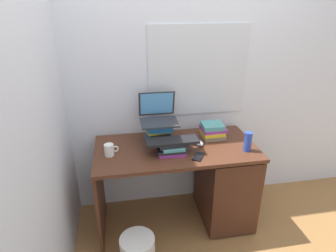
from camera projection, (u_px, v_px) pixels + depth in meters
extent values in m
plane|color=olive|center=(175.00, 219.00, 2.69)|extent=(6.00, 6.00, 0.00)
cube|color=silver|center=(168.00, 75.00, 2.51)|extent=(6.00, 0.05, 2.60)
cube|color=silver|center=(199.00, 71.00, 2.51)|extent=(0.90, 0.01, 0.80)
cube|color=silver|center=(50.00, 93.00, 2.02)|extent=(0.05, 6.00, 2.60)
cube|color=#4C2819|center=(176.00, 148.00, 2.38)|extent=(1.35, 0.67, 0.03)
cube|color=#4C2819|center=(100.00, 195.00, 2.43)|extent=(0.02, 0.61, 0.75)
cube|color=#4C2819|center=(245.00, 179.00, 2.65)|extent=(0.02, 0.61, 0.75)
cube|color=#442416|center=(224.00, 184.00, 2.58)|extent=(0.40, 0.57, 0.71)
cube|color=#8C338C|center=(160.00, 141.00, 2.44)|extent=(0.21, 0.15, 0.03)
cube|color=#2672B2|center=(159.00, 138.00, 2.43)|extent=(0.23, 0.19, 0.03)
cube|color=black|center=(160.00, 134.00, 2.42)|extent=(0.18, 0.16, 0.03)
cube|color=yellow|center=(158.00, 131.00, 2.42)|extent=(0.21, 0.15, 0.02)
cube|color=#2672B2|center=(160.00, 127.00, 2.41)|extent=(0.22, 0.18, 0.04)
cube|color=#2672B2|center=(158.00, 125.00, 2.39)|extent=(0.23, 0.16, 0.02)
cube|color=#8C338C|center=(172.00, 152.00, 2.27)|extent=(0.22, 0.17, 0.03)
cube|color=black|center=(171.00, 149.00, 2.26)|extent=(0.23, 0.16, 0.02)
cube|color=teal|center=(173.00, 146.00, 2.26)|extent=(0.18, 0.18, 0.02)
cube|color=black|center=(173.00, 143.00, 2.25)|extent=(0.24, 0.15, 0.03)
cube|color=gray|center=(213.00, 135.00, 2.53)|extent=(0.20, 0.17, 0.04)
cube|color=yellow|center=(212.00, 132.00, 2.51)|extent=(0.19, 0.18, 0.03)
cube|color=#8C338C|center=(213.00, 129.00, 2.50)|extent=(0.22, 0.19, 0.03)
cube|color=teal|center=(213.00, 126.00, 2.49)|extent=(0.19, 0.18, 0.04)
cube|color=#2D2D33|center=(159.00, 122.00, 2.38)|extent=(0.31, 0.23, 0.01)
cube|color=#2D2D33|center=(157.00, 104.00, 2.46)|extent=(0.31, 0.06, 0.22)
cube|color=#59A5E5|center=(157.00, 104.00, 2.45)|extent=(0.28, 0.05, 0.20)
cube|color=black|center=(172.00, 141.00, 2.24)|extent=(0.42, 0.15, 0.02)
ellipsoid|color=#A5A8AD|center=(200.00, 143.00, 2.40)|extent=(0.06, 0.10, 0.04)
cylinder|color=white|center=(109.00, 150.00, 2.23)|extent=(0.08, 0.08, 0.10)
torus|color=white|center=(115.00, 149.00, 2.23)|extent=(0.05, 0.01, 0.05)
cylinder|color=#263FA5|center=(248.00, 142.00, 2.29)|extent=(0.06, 0.06, 0.16)
cube|color=black|center=(198.00, 157.00, 2.22)|extent=(0.13, 0.15, 0.01)
cylinder|color=silver|center=(138.00, 252.00, 2.17)|extent=(0.27, 0.27, 0.27)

